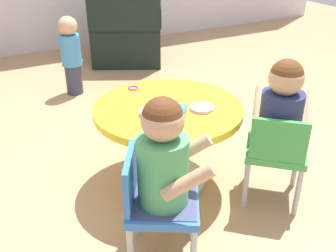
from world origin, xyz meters
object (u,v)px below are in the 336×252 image
Objects in this scene: child_chair_right at (276,152)px; armchair_dark at (127,33)px; toddler_standing at (71,53)px; craft_scissors at (168,105)px; child_chair_left at (155,202)px; rolling_pin at (181,113)px; seated_child_left at (164,157)px; seated_child_right at (282,109)px; craft_table at (168,127)px.

armchair_dark is (0.23, 2.56, 0.00)m from child_chair_right.
toddler_standing is 5.02× the size of craft_scissors.
child_chair_left is 0.62m from craft_scissors.
armchair_dark is at bearing 70.03° from child_chair_left.
toddler_standing is 1.71m from rolling_pin.
rolling_pin is at bearing 52.16° from seated_child_left.
child_chair_right is 0.61m from craft_scissors.
armchair_dark is 0.97m from toddler_standing.
toddler_standing is (-0.53, 1.96, 0.05)m from child_chair_right.
rolling_pin is (0.11, -1.70, 0.15)m from toddler_standing.
rolling_pin is at bearing 153.03° from seated_child_right.
craft_table is 1.19× the size of toddler_standing.
seated_child_left reaches higher than craft_scissors.
child_chair_left and child_chair_right have the same top height.
seated_child_right is 0.76× the size of toddler_standing.
child_chair_right is at bearing -95.14° from armchair_dark.
seated_child_left is (-0.28, -0.51, 0.18)m from craft_table.
craft_table is 1.55m from toddler_standing.
child_chair_left reaches higher than craft_scissors.
craft_table is 2.25m from armchair_dark.
child_chair_right reaches higher than craft_scissors.
craft_table is 5.99× the size of craft_scissors.
toddler_standing is (-0.55, 1.93, -0.17)m from seated_child_right.
seated_child_right reaches higher than child_chair_left.
craft_scissors is at bearing -85.42° from toddler_standing.
seated_child_right is (0.76, 0.11, 0.23)m from child_chair_left.
seated_child_left reaches higher than craft_table.
craft_table is 1.57× the size of seated_child_left.
craft_table is 0.84× the size of armchair_dark.
rolling_pin is (-0.42, 0.26, 0.20)m from child_chair_right.
child_chair_left reaches higher than craft_table.
child_chair_left is at bearing -123.06° from craft_table.
toddler_standing reaches higher than craft_scissors.
seated_child_left reaches higher than toddler_standing.
craft_table is 0.13m from craft_scissors.
craft_table is at bearing 134.96° from child_chair_right.
child_chair_right is 0.23m from seated_child_right.
rolling_pin reaches higher than craft_table.
seated_child_left is at bearing -172.15° from child_chair_right.
armchair_dark reaches higher than child_chair_right.
craft_scissors is (0.29, 0.52, -0.04)m from seated_child_left.
armchair_dark is at bearing 74.25° from rolling_pin.
child_chair_right reaches higher than craft_table.
craft_scissors is at bearing 52.33° from craft_table.
toddler_standing is at bearing 84.38° from child_chair_left.
rolling_pin is (-0.01, -0.15, 0.15)m from craft_table.
armchair_dark reaches higher than rolling_pin.
child_chair_right is at bearing -31.46° from rolling_pin.
toddler_standing is (0.20, 2.04, 0.05)m from child_chair_left.
child_chair_right is 2.03m from toddler_standing.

